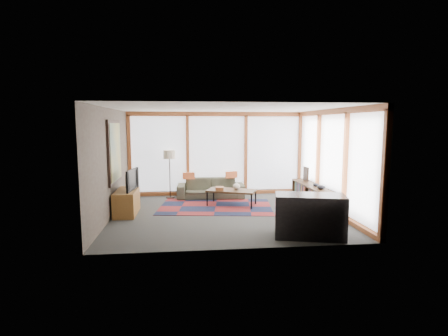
{
  "coord_description": "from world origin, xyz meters",
  "views": [
    {
      "loc": [
        -0.97,
        -8.46,
        2.23
      ],
      "look_at": [
        0.0,
        0.4,
        1.1
      ],
      "focal_mm": 28.0,
      "sensor_mm": 36.0,
      "label": 1
    }
  ],
  "objects": [
    {
      "name": "pillow_right",
      "position": [
        0.4,
        2.0,
        0.69
      ],
      "size": [
        0.38,
        0.19,
        0.2
      ],
      "primitive_type": "cube",
      "rotation": [
        0.0,
        0.0,
        0.23
      ],
      "color": "#D16131",
      "rests_on": "sofa"
    },
    {
      "name": "tv_console",
      "position": [
        -2.45,
        0.25,
        0.3
      ],
      "size": [
        0.5,
        1.2,
        0.6
      ],
      "primitive_type": "cube",
      "color": "brown",
      "rests_on": "ground"
    },
    {
      "name": "bowl_a",
      "position": [
        2.43,
        -0.07,
        0.64
      ],
      "size": [
        0.23,
        0.23,
        0.11
      ],
      "primitive_type": "ellipsoid",
      "rotation": [
        0.0,
        0.0,
        -0.04
      ],
      "color": "black",
      "rests_on": "bookshelf"
    },
    {
      "name": "floor_lamp",
      "position": [
        -1.46,
        2.07,
        0.72
      ],
      "size": [
        0.36,
        0.36,
        1.45
      ],
      "primitive_type": null,
      "color": "black",
      "rests_on": "ground"
    },
    {
      "name": "shelf_picture",
      "position": [
        2.5,
        1.27,
        0.79
      ],
      "size": [
        0.06,
        0.31,
        0.4
      ],
      "primitive_type": "cube",
      "rotation": [
        0.0,
        0.0,
        0.08
      ],
      "color": "black",
      "rests_on": "bookshelf"
    },
    {
      "name": "room_envelope",
      "position": [
        0.49,
        0.56,
        1.54
      ],
      "size": [
        5.52,
        5.02,
        2.62
      ],
      "color": "#41342F",
      "rests_on": "ground"
    },
    {
      "name": "coffee_table",
      "position": [
        0.26,
        0.87,
        0.22
      ],
      "size": [
        1.46,
        1.1,
        0.44
      ],
      "primitive_type": null,
      "rotation": [
        0.0,
        0.0,
        -0.39
      ],
      "color": "#302212",
      "rests_on": "ground"
    },
    {
      "name": "ground",
      "position": [
        0.0,
        0.0,
        0.0
      ],
      "size": [
        5.5,
        5.5,
        0.0
      ],
      "primitive_type": "plane",
      "color": "#2F302D",
      "rests_on": "ground"
    },
    {
      "name": "bowl_b",
      "position": [
        2.45,
        0.36,
        0.62
      ],
      "size": [
        0.16,
        0.16,
        0.08
      ],
      "primitive_type": "ellipsoid",
      "rotation": [
        0.0,
        0.0,
        0.01
      ],
      "color": "black",
      "rests_on": "bookshelf"
    },
    {
      "name": "book_stack",
      "position": [
        -0.07,
        0.85,
        0.48
      ],
      "size": [
        0.25,
        0.29,
        0.09
      ],
      "primitive_type": "cube",
      "rotation": [
        0.0,
        0.0,
        -0.11
      ],
      "color": "brown",
      "rests_on": "coffee_table"
    },
    {
      "name": "rug",
      "position": [
        -0.19,
        0.74,
        0.01
      ],
      "size": [
        3.21,
        2.29,
        0.01
      ],
      "primitive_type": "cube",
      "rotation": [
        0.0,
        0.0,
        -0.13
      ],
      "color": "maroon",
      "rests_on": "ground"
    },
    {
      "name": "television",
      "position": [
        -2.38,
        0.25,
        0.86
      ],
      "size": [
        0.25,
        0.93,
        0.53
      ],
      "primitive_type": "imported",
      "rotation": [
        0.0,
        0.0,
        1.43
      ],
      "color": "black",
      "rests_on": "tv_console"
    },
    {
      "name": "bar_counter",
      "position": [
        1.44,
        -1.98,
        0.43
      ],
      "size": [
        1.46,
        0.93,
        0.85
      ],
      "primitive_type": "cube",
      "rotation": [
        0.0,
        0.0,
        -0.24
      ],
      "color": "black",
      "rests_on": "ground"
    },
    {
      "name": "bookshelf",
      "position": [
        2.43,
        0.52,
        0.29
      ],
      "size": [
        0.42,
        2.33,
        0.58
      ],
      "primitive_type": null,
      "color": "#302212",
      "rests_on": "ground"
    },
    {
      "name": "sofa",
      "position": [
        -0.24,
        1.95,
        0.29
      ],
      "size": [
        2.05,
        0.89,
        0.59
      ],
      "primitive_type": "imported",
      "rotation": [
        0.0,
        0.0,
        -0.05
      ],
      "color": "#383928",
      "rests_on": "ground"
    },
    {
      "name": "pillow_left",
      "position": [
        -0.9,
        1.92,
        0.69
      ],
      "size": [
        0.37,
        0.14,
        0.2
      ],
      "primitive_type": "cube",
      "rotation": [
        0.0,
        0.0,
        0.08
      ],
      "color": "#D16131",
      "rests_on": "sofa"
    },
    {
      "name": "vase",
      "position": [
        0.4,
        0.91,
        0.52
      ],
      "size": [
        0.22,
        0.22,
        0.17
      ],
      "primitive_type": "ellipsoid",
      "rotation": [
        0.0,
        0.0,
        0.14
      ],
      "color": "beige",
      "rests_on": "coffee_table"
    }
  ]
}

